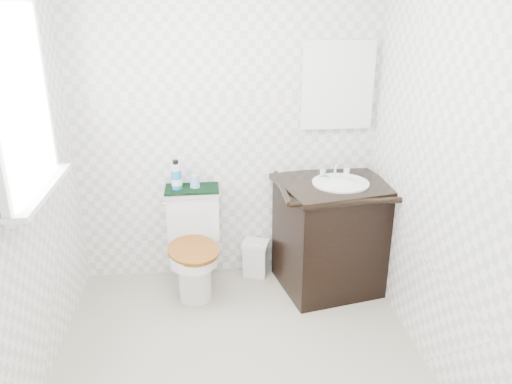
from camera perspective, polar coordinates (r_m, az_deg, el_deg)
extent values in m
plane|color=#A9A088|center=(3.07, -1.71, -19.94)|extent=(2.40, 2.40, 0.00)
plane|color=white|center=(3.61, -3.37, 7.97)|extent=(2.40, 0.00, 2.40)
plane|color=white|center=(1.39, 1.64, -14.72)|extent=(2.40, 0.00, 2.40)
plane|color=white|center=(2.63, -26.68, 0.73)|extent=(0.00, 2.40, 2.40)
plane|color=white|center=(2.75, 21.49, 2.39)|extent=(0.00, 2.40, 2.40)
cube|color=white|center=(2.76, -25.57, 9.38)|extent=(0.02, 0.70, 0.90)
cube|color=silver|center=(3.66, 9.31, 11.90)|extent=(0.50, 0.02, 0.60)
cylinder|color=white|center=(3.63, -7.00, -9.46)|extent=(0.23, 0.23, 0.36)
cube|color=white|center=(3.85, -6.96, -7.58)|extent=(0.23, 0.28, 0.36)
cube|color=white|center=(3.71, -7.19, -2.67)|extent=(0.38, 0.18, 0.34)
cube|color=white|center=(3.64, -7.32, 0.02)|extent=(0.40, 0.20, 0.03)
cylinder|color=white|center=(3.51, -7.13, -7.25)|extent=(0.34, 0.34, 0.08)
cylinder|color=brown|center=(3.49, -7.17, -6.60)|extent=(0.42, 0.42, 0.03)
cube|color=black|center=(3.71, 8.67, -5.15)|extent=(0.83, 0.74, 0.78)
cube|color=black|center=(3.55, 9.03, 0.80)|extent=(0.87, 0.79, 0.04)
cylinder|color=white|center=(3.53, 9.64, 1.03)|extent=(0.40, 0.40, 0.01)
ellipsoid|color=white|center=(3.55, 9.59, 0.20)|extent=(0.34, 0.34, 0.17)
cylinder|color=silver|center=(3.66, 9.03, 2.56)|extent=(0.02, 0.02, 0.10)
cube|color=silver|center=(3.91, -0.05, -7.77)|extent=(0.21, 0.19, 0.25)
cube|color=silver|center=(3.85, -0.05, -5.91)|extent=(0.24, 0.21, 0.03)
cube|color=black|center=(3.64, -7.34, 0.37)|extent=(0.39, 0.22, 0.02)
cylinder|color=#1674C2|center=(3.61, -9.07, 1.45)|extent=(0.07, 0.07, 0.14)
cylinder|color=silver|center=(3.58, -9.16, 2.84)|extent=(0.07, 0.07, 0.05)
cylinder|color=black|center=(3.57, -9.19, 3.40)|extent=(0.04, 0.04, 0.03)
cone|color=#88A9DF|center=(3.63, -7.01, 1.24)|extent=(0.07, 0.07, 0.09)
ellipsoid|color=#177065|center=(3.62, 7.85, 1.78)|extent=(0.08, 0.05, 0.02)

